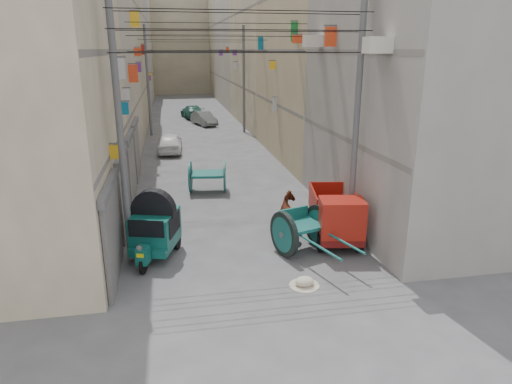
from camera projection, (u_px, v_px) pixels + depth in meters
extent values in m
plane|color=#464649|center=(293.00, 372.00, 9.31)|extent=(140.00, 140.00, 0.00)
cube|color=slate|center=(112.00, 147.00, 15.12)|extent=(0.25, 9.80, 0.18)
cube|color=slate|center=(103.00, 52.00, 14.22)|extent=(0.25, 9.80, 0.18)
cube|color=#A79C8F|center=(53.00, 55.00, 23.90)|extent=(8.00, 12.00, 12.00)
cube|color=slate|center=(134.00, 107.00, 25.43)|extent=(0.25, 11.76, 0.18)
cube|color=slate|center=(129.00, 51.00, 24.53)|extent=(0.25, 11.76, 0.18)
cube|color=#ACA587|center=(90.00, 40.00, 35.78)|extent=(8.00, 14.00, 14.00)
cube|color=slate|center=(144.00, 88.00, 37.61)|extent=(0.25, 13.72, 0.18)
cube|color=slate|center=(141.00, 50.00, 36.71)|extent=(0.25, 13.72, 0.18)
cube|color=slate|center=(138.00, 10.00, 35.82)|extent=(0.25, 13.72, 0.18)
cube|color=gray|center=(111.00, 53.00, 49.24)|extent=(8.00, 14.00, 11.80)
cube|color=slate|center=(149.00, 78.00, 50.74)|extent=(0.25, 13.72, 0.18)
cube|color=slate|center=(148.00, 50.00, 49.84)|extent=(0.25, 13.72, 0.18)
cube|color=slate|center=(146.00, 21.00, 48.94)|extent=(0.25, 13.72, 0.18)
cube|color=tan|center=(121.00, 46.00, 61.17)|extent=(8.00, 12.00, 13.50)
cube|color=slate|center=(153.00, 73.00, 62.92)|extent=(0.25, 11.76, 0.18)
cube|color=slate|center=(151.00, 50.00, 62.02)|extent=(0.25, 11.76, 0.18)
cube|color=slate|center=(150.00, 26.00, 61.13)|extent=(0.25, 11.76, 0.18)
cube|color=gray|center=(455.00, 43.00, 16.28)|extent=(8.00, 10.00, 13.00)
cube|color=slate|center=(347.00, 138.00, 16.58)|extent=(0.25, 9.80, 0.18)
cube|color=slate|center=(352.00, 52.00, 15.68)|extent=(0.25, 9.80, 0.18)
cube|color=tan|center=(342.00, 54.00, 26.74)|extent=(8.00, 12.00, 12.00)
cube|color=slate|center=(277.00, 104.00, 26.89)|extent=(0.25, 11.76, 0.18)
cube|color=slate|center=(278.00, 51.00, 25.99)|extent=(0.25, 11.76, 0.18)
cube|color=beige|center=(287.00, 40.00, 38.63)|extent=(8.00, 14.00, 14.00)
cube|color=slate|center=(242.00, 87.00, 39.08)|extent=(0.25, 13.72, 0.18)
cube|color=slate|center=(242.00, 50.00, 38.18)|extent=(0.25, 13.72, 0.18)
cube|color=slate|center=(242.00, 12.00, 37.28)|extent=(0.25, 13.72, 0.18)
cube|color=#A79C8F|center=(256.00, 53.00, 52.08)|extent=(8.00, 14.00, 11.80)
cube|color=slate|center=(223.00, 77.00, 52.20)|extent=(0.25, 13.72, 0.18)
cube|color=slate|center=(222.00, 50.00, 51.30)|extent=(0.25, 13.72, 0.18)
cube|color=slate|center=(222.00, 22.00, 50.41)|extent=(0.25, 13.72, 0.18)
cube|color=#ACA587|center=(239.00, 46.00, 64.02)|extent=(8.00, 12.00, 13.50)
cube|color=slate|center=(212.00, 72.00, 64.39)|extent=(0.25, 11.76, 0.18)
cube|color=slate|center=(212.00, 50.00, 63.49)|extent=(0.25, 11.76, 0.18)
cube|color=slate|center=(211.00, 27.00, 62.59)|extent=(0.25, 11.76, 0.18)
cube|color=#ACA587|center=(180.00, 48.00, 69.23)|extent=(22.00, 10.00, 13.00)
cube|color=#49494D|center=(113.00, 236.00, 12.72)|extent=(0.12, 3.00, 2.60)
cube|color=#525254|center=(109.00, 187.00, 12.29)|extent=(0.18, 3.20, 0.25)
cube|color=#49494D|center=(124.00, 196.00, 16.19)|extent=(0.12, 3.00, 2.60)
cube|color=#525254|center=(121.00, 156.00, 15.76)|extent=(0.18, 3.20, 0.25)
cube|color=#49494D|center=(131.00, 170.00, 19.66)|extent=(0.12, 3.00, 2.60)
cube|color=#525254|center=(129.00, 137.00, 19.23)|extent=(0.18, 3.20, 0.25)
cube|color=#49494D|center=(137.00, 152.00, 23.22)|extent=(0.12, 3.00, 2.60)
cube|color=#525254|center=(135.00, 123.00, 22.79)|extent=(0.18, 3.20, 0.25)
cube|color=#6D2895|center=(235.00, 53.00, 40.33)|extent=(0.38, 0.08, 0.41)
cube|color=yellow|center=(150.00, 77.00, 46.54)|extent=(0.27, 0.08, 0.71)
cube|color=yellow|center=(117.00, 152.00, 13.66)|extent=(0.44, 0.08, 0.42)
cube|color=red|center=(133.00, 74.00, 21.89)|extent=(0.45, 0.08, 0.84)
cube|color=#6D2895|center=(221.00, 53.00, 50.28)|extent=(0.41, 0.08, 0.59)
cube|color=#0C6085|center=(123.00, 108.00, 16.51)|extent=(0.38, 0.08, 0.44)
cube|color=#B9B9B9|center=(236.00, 66.00, 39.97)|extent=(0.43, 0.08, 0.72)
cube|color=red|center=(227.00, 50.00, 45.26)|extent=(0.28, 0.08, 0.44)
cube|color=yellow|center=(135.00, 19.00, 25.04)|extent=(0.48, 0.08, 0.84)
cube|color=#6D2895|center=(149.00, 78.00, 43.21)|extent=(0.31, 0.08, 0.44)
cube|color=yellow|center=(273.00, 65.00, 26.20)|extent=(0.35, 0.08, 0.45)
cube|color=#0C6085|center=(260.00, 43.00, 29.23)|extent=(0.34, 0.08, 0.79)
cube|color=#B9B9B9|center=(126.00, 95.00, 18.54)|extent=(0.28, 0.08, 0.52)
cube|color=#B02117|center=(143.00, 50.00, 34.51)|extent=(0.28, 0.08, 0.74)
cube|color=#B9B9B9|center=(275.00, 105.00, 26.38)|extent=(0.26, 0.08, 0.80)
cube|color=#B02117|center=(331.00, 38.00, 16.77)|extent=(0.34, 0.08, 0.55)
cube|color=#B9B9B9|center=(118.00, 69.00, 14.96)|extent=(0.47, 0.08, 0.67)
cube|color=red|center=(138.00, 52.00, 26.62)|extent=(0.40, 0.08, 0.47)
cube|color=#6D2895|center=(138.00, 67.00, 27.36)|extent=(0.32, 0.08, 0.55)
cube|color=red|center=(297.00, 39.00, 20.84)|extent=(0.47, 0.08, 0.35)
cube|color=#15772E|center=(294.00, 32.00, 21.54)|extent=(0.32, 0.08, 0.89)
cube|color=red|center=(331.00, 37.00, 16.67)|extent=(0.44, 0.08, 0.69)
cube|color=#15772E|center=(107.00, 167.00, 13.31)|extent=(0.10, 3.20, 0.80)
cube|color=red|center=(130.00, 121.00, 21.75)|extent=(0.10, 3.20, 0.80)
cube|color=#0C6085|center=(142.00, 97.00, 33.00)|extent=(0.10, 3.20, 0.80)
cube|color=#182BAD|center=(148.00, 85.00, 44.25)|extent=(0.10, 3.20, 0.80)
cube|color=red|center=(368.00, 156.00, 14.76)|extent=(0.10, 3.20, 0.80)
cube|color=red|center=(294.00, 117.00, 23.19)|extent=(0.10, 3.20, 0.80)
cube|color=red|center=(252.00, 95.00, 34.44)|extent=(0.10, 3.20, 0.80)
cube|color=red|center=(231.00, 84.00, 45.69)|extent=(0.10, 3.20, 0.80)
cube|color=beige|center=(378.00, 45.00, 12.73)|extent=(0.70, 0.55, 0.45)
cube|color=beige|center=(313.00, 41.00, 18.29)|extent=(0.70, 0.55, 0.45)
cylinder|color=#525254|center=(120.00, 133.00, 13.09)|extent=(0.20, 0.20, 8.00)
cylinder|color=#525254|center=(356.00, 125.00, 14.37)|extent=(0.20, 0.20, 8.00)
cylinder|color=#525254|center=(148.00, 82.00, 33.72)|extent=(0.20, 0.20, 8.00)
cylinder|color=#525254|center=(244.00, 80.00, 35.00)|extent=(0.20, 0.20, 8.00)
cylinder|color=black|center=(246.00, 53.00, 12.61)|extent=(7.40, 0.02, 0.02)
cylinder|color=black|center=(246.00, 30.00, 12.43)|extent=(7.40, 0.02, 0.02)
cylinder|color=black|center=(246.00, 10.00, 12.28)|extent=(7.40, 0.02, 0.02)
cylinder|color=black|center=(240.00, 52.00, 13.54)|extent=(7.40, 0.02, 0.02)
cylinder|color=black|center=(240.00, 31.00, 13.36)|extent=(7.40, 0.02, 0.02)
cylinder|color=black|center=(240.00, 13.00, 13.21)|extent=(7.40, 0.02, 0.02)
cylinder|color=black|center=(220.00, 51.00, 18.70)|extent=(7.40, 0.02, 0.02)
cylinder|color=black|center=(219.00, 36.00, 18.52)|extent=(7.40, 0.02, 0.02)
cylinder|color=black|center=(219.00, 23.00, 18.37)|extent=(7.40, 0.02, 0.02)
cylinder|color=black|center=(204.00, 51.00, 26.20)|extent=(7.40, 0.02, 0.02)
cylinder|color=black|center=(204.00, 40.00, 26.02)|extent=(7.40, 0.02, 0.02)
cylinder|color=black|center=(204.00, 31.00, 25.87)|extent=(7.40, 0.02, 0.02)
cylinder|color=black|center=(196.00, 50.00, 33.70)|extent=(7.40, 0.02, 0.02)
cylinder|color=black|center=(195.00, 42.00, 33.52)|extent=(7.40, 0.02, 0.02)
cylinder|color=black|center=(195.00, 35.00, 33.37)|extent=(7.40, 0.02, 0.02)
cylinder|color=black|center=(143.00, 265.00, 13.30)|extent=(0.26, 0.54, 0.53)
cylinder|color=black|center=(146.00, 240.00, 15.05)|extent=(0.26, 0.54, 0.53)
cylinder|color=black|center=(177.00, 241.00, 14.95)|extent=(0.26, 0.54, 0.53)
cube|color=#0D4E45|center=(156.00, 242.00, 14.41)|extent=(1.65, 2.05, 0.26)
cube|color=#0D4E45|center=(143.00, 255.00, 13.26)|extent=(0.44, 0.50, 0.52)
cylinder|color=silver|center=(140.00, 248.00, 12.95)|extent=(0.18, 0.09, 0.17)
cube|color=#D0D00B|center=(140.00, 256.00, 13.01)|extent=(0.21, 0.09, 0.11)
cube|color=#0D4E45|center=(155.00, 226.00, 14.29)|extent=(1.64, 1.89, 0.90)
cube|color=black|center=(146.00, 229.00, 13.44)|extent=(1.05, 0.37, 0.52)
cube|color=black|center=(136.00, 223.00, 14.33)|extent=(0.36, 1.09, 0.61)
cube|color=black|center=(174.00, 224.00, 14.20)|extent=(0.36, 1.09, 0.61)
cube|color=white|center=(147.00, 251.00, 13.63)|extent=(1.14, 0.39, 0.06)
cylinder|color=black|center=(284.00, 234.00, 14.33)|extent=(0.60, 1.44, 1.46)
cylinder|color=#13544F|center=(284.00, 234.00, 14.33)|extent=(0.52, 1.14, 1.14)
cylinder|color=#525254|center=(284.00, 234.00, 14.33)|extent=(0.28, 0.25, 0.19)
cylinder|color=black|center=(319.00, 227.00, 14.95)|extent=(0.60, 1.44, 1.46)
cylinder|color=#13544F|center=(319.00, 227.00, 14.95)|extent=(0.52, 1.14, 1.14)
cylinder|color=#525254|center=(319.00, 227.00, 14.95)|extent=(0.28, 0.25, 0.19)
cylinder|color=#525254|center=(302.00, 230.00, 14.64)|extent=(1.36, 0.52, 0.08)
cube|color=#13544F|center=(302.00, 225.00, 14.58)|extent=(1.40, 1.43, 0.10)
cube|color=#13544F|center=(293.00, 213.00, 14.95)|extent=(1.07, 0.42, 0.37)
cylinder|color=#13544F|center=(315.00, 244.00, 13.33)|extent=(0.82, 2.30, 0.07)
cylinder|color=#13544F|center=(338.00, 239.00, 13.71)|extent=(0.82, 2.30, 0.07)
cylinder|color=black|center=(321.00, 243.00, 14.73)|extent=(0.28, 0.65, 0.63)
cylinder|color=black|center=(312.00, 219.00, 16.74)|extent=(0.28, 0.65, 0.63)
cylinder|color=black|center=(359.00, 242.00, 14.74)|extent=(0.28, 0.65, 0.63)
cylinder|color=black|center=(346.00, 219.00, 16.75)|extent=(0.28, 0.65, 0.63)
cube|color=#520D0B|center=(335.00, 225.00, 15.68)|extent=(1.93, 3.35, 0.33)
cube|color=maroon|center=(342.00, 218.00, 14.43)|extent=(1.54, 1.24, 1.20)
cube|color=black|center=(345.00, 220.00, 13.97)|extent=(1.23, 0.28, 0.53)
cube|color=#520D0B|center=(332.00, 212.00, 16.10)|extent=(1.79, 2.33, 0.11)
cube|color=maroon|center=(313.00, 201.00, 15.97)|extent=(0.43, 2.08, 0.81)
cube|color=maroon|center=(353.00, 201.00, 15.98)|extent=(0.43, 2.08, 0.81)
cube|color=maroon|center=(328.00, 192.00, 16.96)|extent=(1.42, 0.31, 0.81)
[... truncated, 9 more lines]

